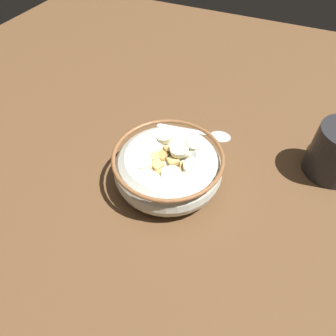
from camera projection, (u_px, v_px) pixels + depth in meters
ground_plane at (168, 184)px, 48.51cm from camera, size 135.66×135.66×2.00cm
cereal_bowl at (168, 167)px, 45.38cm from camera, size 16.53×16.53×6.16cm
spoon at (210, 133)px, 54.71cm from camera, size 4.18×14.03×0.80cm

